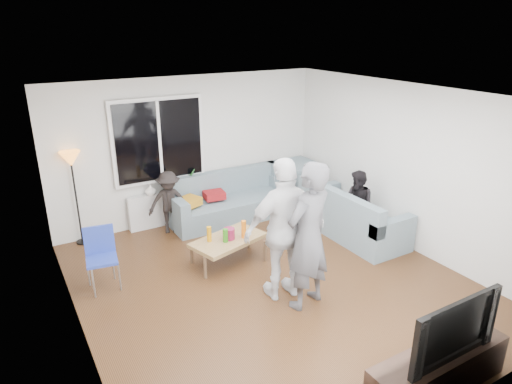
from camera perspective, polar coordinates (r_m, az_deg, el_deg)
floor at (r=6.52m, az=1.95°, el=-11.45°), size 5.00×5.50×0.04m
ceiling at (r=5.59m, az=2.28°, el=12.16°), size 5.00×5.50×0.04m
wall_back at (r=8.28m, az=-8.27°, el=5.38°), size 5.00×0.04×2.60m
wall_front at (r=4.13m, az=23.73°, el=-12.50°), size 5.00×0.04×2.60m
wall_left at (r=5.14m, az=-22.46°, el=-5.63°), size 0.04×5.50×2.60m
wall_right at (r=7.52m, az=18.55°, el=2.96°), size 0.04×5.50×2.60m
window_frame at (r=7.95m, az=-12.15°, el=6.36°), size 1.62×0.06×1.47m
window_glass at (r=7.91m, az=-12.05°, el=6.30°), size 1.50×0.02×1.35m
window_mullion at (r=7.91m, az=-12.03°, el=6.29°), size 0.05×0.03×1.35m
radiator at (r=8.30m, az=-11.42°, el=-2.02°), size 1.30×0.12×0.62m
potted_plant at (r=8.27m, az=-8.21°, el=1.71°), size 0.23×0.20×0.36m
vase at (r=8.06m, az=-13.14°, el=0.24°), size 0.20×0.20×0.19m
sofa_back_section at (r=8.34m, az=-3.13°, el=-0.66°), size 2.30×0.85×0.85m
sofa_right_section at (r=7.87m, az=12.06°, el=-2.42°), size 2.00×0.85×0.85m
sofa_corner at (r=9.05m, az=4.97°, el=1.01°), size 0.85×0.85×0.85m
cushion_yellow at (r=7.97m, az=-8.50°, el=-1.24°), size 0.47×0.43×0.14m
cushion_red at (r=8.23m, az=-5.28°, el=-0.37°), size 0.39×0.34×0.13m
coffee_table at (r=6.93m, az=-3.49°, el=-7.33°), size 1.22×0.87×0.40m
pitcher at (r=6.78m, az=-3.40°, el=-5.26°), size 0.17×0.17×0.17m
side_chair at (r=6.51m, az=-18.83°, el=-8.13°), size 0.46×0.46×0.86m
floor_lamp at (r=7.82m, az=-21.67°, el=-0.82°), size 0.32×0.32×1.56m
player_left at (r=5.64m, az=6.58°, el=-5.59°), size 0.80×0.62×1.93m
player_right at (r=5.81m, az=3.71°, el=-4.77°), size 1.17×0.61×1.91m
spectator_right at (r=7.75m, az=12.65°, el=-1.60°), size 0.46×0.58×1.16m
spectator_back at (r=7.89m, az=-10.88°, el=-1.29°), size 0.80×0.59×1.10m
tv_console at (r=5.11m, az=21.90°, el=-20.15°), size 1.60×0.40×0.44m
television at (r=4.79m, az=22.78°, el=-15.15°), size 1.13×0.15×0.65m
bottle_b at (r=6.69m, az=-3.87°, el=-5.49°), size 0.08×0.08×0.21m
bottle_a at (r=6.73m, az=-5.91°, el=-5.28°), size 0.07×0.07×0.23m
bottle_d at (r=6.79m, az=-1.56°, el=-4.71°), size 0.07×0.07×0.27m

